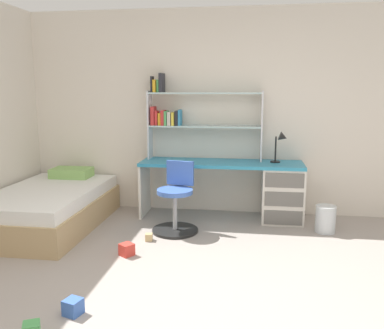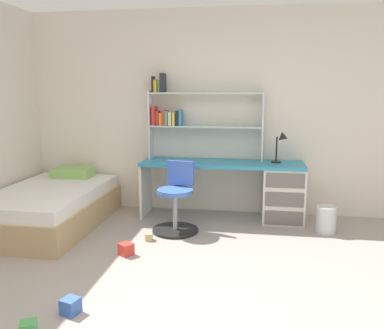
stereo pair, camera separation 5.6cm
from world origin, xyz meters
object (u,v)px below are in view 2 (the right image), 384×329
object	(u,v)px
swivel_chair	(176,204)
toy_block_natural_1	(149,237)
bookshelf_hutch	(189,113)
toy_block_green_3	(28,329)
bed_platform	(50,207)
toy_block_red_0	(126,249)
waste_bin	(326,220)
desk	(265,188)
toy_block_blue_2	(71,306)
desk_lamp	(282,142)

from	to	relation	value
swivel_chair	toy_block_natural_1	world-z (taller)	swivel_chair
bookshelf_hutch	toy_block_green_3	size ratio (longest dim) A/B	13.87
bookshelf_hutch	bed_platform	world-z (taller)	bookshelf_hutch
toy_block_red_0	toy_block_green_3	distance (m)	1.38
bookshelf_hutch	waste_bin	bearing A→B (deg)	-17.62
desk	bookshelf_hutch	xyz separation A→B (m)	(-0.96, 0.15, 0.90)
desk	toy_block_natural_1	distance (m)	1.57
swivel_chair	desk	bearing A→B (deg)	29.50
waste_bin	toy_block_blue_2	world-z (taller)	waste_bin
waste_bin	desk_lamp	bearing A→B (deg)	141.05
bed_platform	toy_block_red_0	world-z (taller)	bed_platform
bed_platform	bookshelf_hutch	bearing A→B (deg)	26.83
swivel_chair	toy_block_natural_1	distance (m)	0.50
desk_lamp	toy_block_blue_2	size ratio (longest dim) A/B	3.35
desk_lamp	toy_block_green_3	xyz separation A→B (m)	(-1.73, -2.72, -0.91)
swivel_chair	toy_block_green_3	xyz separation A→B (m)	(-0.55, -2.13, -0.26)
toy_block_blue_2	waste_bin	bearing A→B (deg)	44.30
desk_lamp	swivel_chair	world-z (taller)	desk_lamp
waste_bin	bookshelf_hutch	bearing A→B (deg)	162.38
toy_block_blue_2	toy_block_green_3	world-z (taller)	toy_block_blue_2
bookshelf_hutch	desk_lamp	bearing A→B (deg)	-6.18
bed_platform	toy_block_natural_1	bearing A→B (deg)	-12.76
bookshelf_hutch	waste_bin	xyz separation A→B (m)	(1.64, -0.52, -1.15)
toy_block_red_0	toy_block_green_3	bearing A→B (deg)	-98.54
desk	desk_lamp	xyz separation A→B (m)	(0.19, 0.03, 0.56)
waste_bin	toy_block_blue_2	size ratio (longest dim) A/B	2.67
swivel_chair	toy_block_green_3	size ratio (longest dim) A/B	7.56
desk	bed_platform	size ratio (longest dim) A/B	1.09
bed_platform	toy_block_red_0	xyz separation A→B (m)	(1.16, -0.70, -0.17)
desk	bed_platform	bearing A→B (deg)	-166.04
toy_block_red_0	toy_block_natural_1	xyz separation A→B (m)	(0.11, 0.41, -0.02)
swivel_chair	toy_block_green_3	bearing A→B (deg)	-104.46
swivel_chair	bed_platform	xyz separation A→B (m)	(-1.50, -0.06, -0.08)
swivel_chair	bed_platform	world-z (taller)	swivel_chair
desk	bookshelf_hutch	bearing A→B (deg)	170.95
bookshelf_hutch	toy_block_blue_2	world-z (taller)	bookshelf_hutch
waste_bin	toy_block_red_0	distance (m)	2.23
swivel_chair	toy_block_red_0	xyz separation A→B (m)	(-0.34, -0.76, -0.25)
bed_platform	toy_block_natural_1	world-z (taller)	bed_platform
swivel_chair	toy_block_natural_1	xyz separation A→B (m)	(-0.23, -0.35, -0.27)
toy_block_red_0	desk	bearing A→B (deg)	44.69
bookshelf_hutch	desk	bearing A→B (deg)	-9.05
bed_platform	waste_bin	size ratio (longest dim) A/B	5.95
toy_block_natural_1	toy_block_green_3	bearing A→B (deg)	-100.16
toy_block_blue_2	toy_block_green_3	bearing A→B (deg)	-115.81
toy_block_red_0	toy_block_blue_2	xyz separation A→B (m)	(-0.06, -1.07, -0.00)
toy_block_red_0	toy_block_green_3	world-z (taller)	toy_block_red_0
bookshelf_hutch	bed_platform	size ratio (longest dim) A/B	0.79
toy_block_natural_1	bed_platform	bearing A→B (deg)	167.24
desk	toy_block_red_0	distance (m)	1.91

